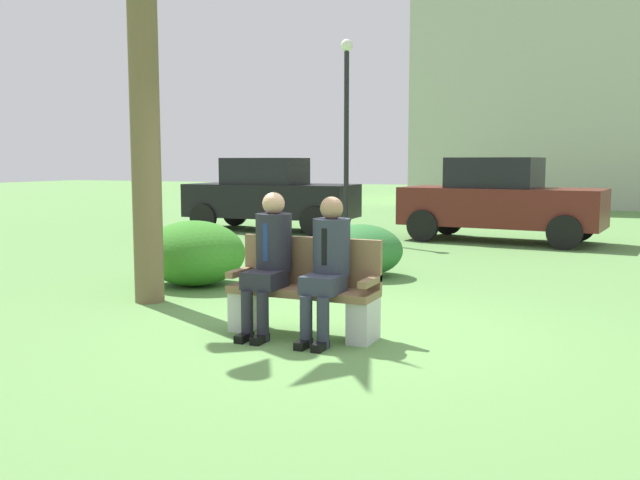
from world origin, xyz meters
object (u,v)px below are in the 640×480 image
at_px(seated_man_left, 270,256).
at_px(shrub_near_bench, 362,250).
at_px(shrub_mid_lawn, 194,253).
at_px(street_lamp, 346,120).
at_px(parked_car_near, 270,194).
at_px(parked_car_far, 500,200).
at_px(building_backdrop, 576,87).
at_px(park_bench, 305,292).
at_px(seated_man_right, 328,261).

xyz_separation_m(seated_man_left, shrub_near_bench, (-0.36, 3.47, -0.37)).
relative_size(shrub_mid_lawn, street_lamp, 0.34).
bearing_deg(parked_car_near, shrub_mid_lawn, -70.22).
bearing_deg(street_lamp, parked_car_far, 18.84).
height_order(seated_man_left, street_lamp, street_lamp).
xyz_separation_m(shrub_mid_lawn, parked_car_far, (2.80, 6.67, 0.41)).
distance_m(shrub_near_bench, street_lamp, 4.94).
bearing_deg(shrub_near_bench, building_backdrop, 85.71).
bearing_deg(parked_car_far, park_bench, -92.72).
distance_m(shrub_mid_lawn, street_lamp, 6.02).
distance_m(shrub_near_bench, shrub_mid_lawn, 2.35).
distance_m(park_bench, parked_car_near, 9.88).
xyz_separation_m(seated_man_left, seated_man_right, (0.59, -0.00, -0.01)).
bearing_deg(park_bench, shrub_near_bench, 101.31).
relative_size(seated_man_right, street_lamp, 0.32).
bearing_deg(park_bench, seated_man_right, -23.13).
relative_size(park_bench, seated_man_right, 1.08).
bearing_deg(seated_man_right, shrub_near_bench, 105.30).
relative_size(shrub_near_bench, shrub_mid_lawn, 0.86).
bearing_deg(seated_man_left, park_bench, 20.77).
bearing_deg(park_bench, building_backdrop, 88.00).
relative_size(park_bench, street_lamp, 0.35).
distance_m(seated_man_left, building_backdrop, 23.49).
xyz_separation_m(seated_man_left, building_backdrop, (1.11, 23.17, 3.67)).
height_order(seated_man_left, shrub_near_bench, seated_man_left).
xyz_separation_m(park_bench, street_lamp, (-2.51, 7.44, 2.03)).
height_order(shrub_near_bench, street_lamp, street_lamp).
xyz_separation_m(seated_man_left, parked_car_far, (0.71, 8.55, 0.10)).
height_order(parked_car_far, street_lamp, street_lamp).
distance_m(seated_man_left, street_lamp, 8.05).
xyz_separation_m(parked_car_near, parked_car_far, (5.26, -0.15, 0.00)).
relative_size(shrub_mid_lawn, parked_car_near, 0.34).
relative_size(park_bench, shrub_near_bench, 1.20).
bearing_deg(parked_car_near, shrub_near_bench, -51.35).
bearing_deg(shrub_near_bench, seated_man_left, -84.03).
height_order(park_bench, shrub_near_bench, park_bench).
bearing_deg(parked_car_near, park_bench, -60.50).
relative_size(seated_man_right, shrub_near_bench, 1.11).
xyz_separation_m(seated_man_right, shrub_mid_lawn, (-2.68, 1.88, -0.30)).
xyz_separation_m(parked_car_near, building_backdrop, (5.67, 14.46, 3.58)).
xyz_separation_m(park_bench, parked_car_near, (-4.86, 8.59, 0.44)).
xyz_separation_m(shrub_near_bench, parked_car_near, (-4.19, 5.24, 0.47)).
bearing_deg(shrub_mid_lawn, seated_man_right, -35.08).
relative_size(street_lamp, building_backdrop, 0.36).
bearing_deg(seated_man_left, parked_car_far, 85.27).
bearing_deg(shrub_near_bench, seated_man_right, -74.70).
xyz_separation_m(park_bench, shrub_mid_lawn, (-2.40, 1.77, 0.02)).
bearing_deg(seated_man_left, seated_man_right, -0.27).
height_order(park_bench, street_lamp, street_lamp).
distance_m(parked_car_near, street_lamp, 3.06).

